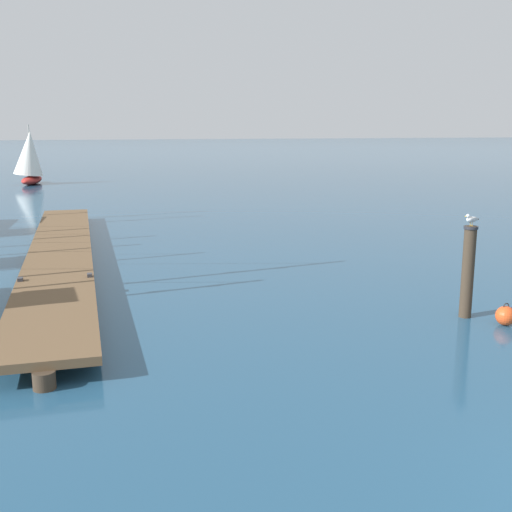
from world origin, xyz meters
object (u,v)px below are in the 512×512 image
object	(u,v)px
perched_seagull	(472,219)
mooring_buoy	(505,316)
mooring_piling	(468,270)
distant_sailboat	(30,158)

from	to	relation	value
perched_seagull	mooring_buoy	size ratio (longest dim) A/B	0.79
mooring_piling	perched_seagull	xyz separation A→B (m)	(0.01, 0.00, 1.11)
perched_seagull	mooring_buoy	distance (m)	2.12
perched_seagull	mooring_buoy	bearing A→B (deg)	-58.13
mooring_piling	distant_sailboat	size ratio (longest dim) A/B	0.48
mooring_buoy	distant_sailboat	xyz separation A→B (m)	(-11.59, 36.88, 1.67)
perched_seagull	mooring_buoy	world-z (taller)	perched_seagull
perched_seagull	mooring_piling	bearing A→B (deg)	-166.66
mooring_piling	distant_sailboat	world-z (taller)	distant_sailboat
perched_seagull	distant_sailboat	size ratio (longest dim) A/B	0.09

